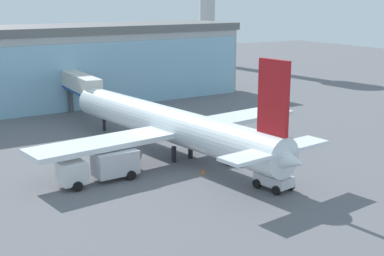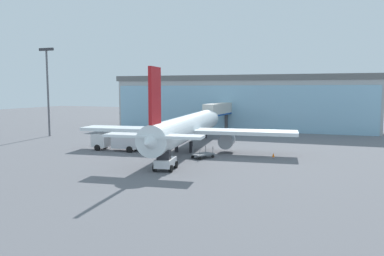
% 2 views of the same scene
% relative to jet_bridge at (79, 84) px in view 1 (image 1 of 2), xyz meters
% --- Properties ---
extents(ground, '(240.00, 240.00, 0.00)m').
position_rel_jet_bridge_xyz_m(ground, '(1.94, -28.61, -4.75)').
color(ground, slate).
extents(terminal_building, '(58.88, 16.88, 12.08)m').
position_rel_jet_bridge_xyz_m(terminal_building, '(1.94, 12.35, 1.29)').
color(terminal_building, '#ADADAD').
rests_on(terminal_building, ground).
extents(jet_bridge, '(2.71, 12.85, 6.14)m').
position_rel_jet_bridge_xyz_m(jet_bridge, '(0.00, 0.00, 0.00)').
color(jet_bridge, beige).
rests_on(jet_bridge, ground).
extents(airplane, '(31.75, 36.42, 11.40)m').
position_rel_jet_bridge_xyz_m(airplane, '(1.99, -22.38, -1.42)').
color(airplane, white).
rests_on(airplane, ground).
extents(catering_truck, '(7.43, 2.90, 2.65)m').
position_rel_jet_bridge_xyz_m(catering_truck, '(-7.29, -26.37, -3.28)').
color(catering_truck, silver).
rests_on(catering_truck, ground).
extents(baggage_cart, '(2.76, 3.22, 1.50)m').
position_rel_jet_bridge_xyz_m(baggage_cart, '(6.32, -27.59, -4.25)').
color(baggage_cart, slate).
rests_on(baggage_cart, ground).
extents(pushback_tug, '(2.63, 3.46, 2.30)m').
position_rel_jet_bridge_xyz_m(pushback_tug, '(4.85, -35.93, -3.78)').
color(pushback_tug, silver).
rests_on(pushback_tug, ground).
extents(safety_cone_nose, '(0.36, 0.36, 0.55)m').
position_rel_jet_bridge_xyz_m(safety_cone_nose, '(1.70, -29.20, -4.48)').
color(safety_cone_nose, orange).
rests_on(safety_cone_nose, ground).
extents(safety_cone_wingtip, '(0.36, 0.36, 0.55)m').
position_rel_jet_bridge_xyz_m(safety_cone_wingtip, '(14.81, -23.47, -4.48)').
color(safety_cone_wingtip, orange).
rests_on(safety_cone_wingtip, ground).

